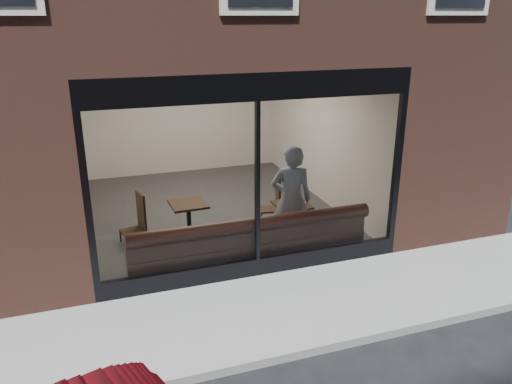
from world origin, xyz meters
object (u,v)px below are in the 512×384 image
object	(u,v)px
banquette	(250,252)
cafe_table_right	(292,205)
cafe_chair_left	(133,232)
cafe_chair_right	(269,209)
person	(291,200)
cafe_table_left	(188,204)

from	to	relation	value
banquette	cafe_table_right	bearing A→B (deg)	29.17
cafe_chair_left	cafe_chair_right	world-z (taller)	same
person	cafe_chair_right	xyz separation A→B (m)	(0.12, 1.42, -0.72)
banquette	cafe_table_left	distance (m)	1.51
cafe_table_left	cafe_chair_left	distance (m)	1.14
banquette	cafe_chair_right	size ratio (longest dim) A/B	10.74
banquette	cafe_chair_right	world-z (taller)	banquette
cafe_chair_left	banquette	bearing A→B (deg)	127.79
banquette	cafe_chair_left	bearing A→B (deg)	141.06
cafe_chair_left	cafe_chair_right	size ratio (longest dim) A/B	1.05
cafe_table_left	cafe_table_right	world-z (taller)	cafe_table_left
person	cafe_table_left	xyz separation A→B (m)	(-1.60, 0.94, -0.22)
person	banquette	bearing A→B (deg)	32.06
person	cafe_table_right	world-z (taller)	person
cafe_table_right	cafe_chair_left	bearing A→B (deg)	162.32
person	cafe_chair_left	world-z (taller)	person
cafe_chair_right	banquette	bearing A→B (deg)	69.86
cafe_table_left	cafe_table_right	xyz separation A→B (m)	(1.75, -0.64, 0.00)
cafe_table_left	cafe_chair_right	distance (m)	1.86
cafe_chair_left	cafe_chair_right	bearing A→B (deg)	171.82
person	cafe_chair_left	size ratio (longest dim) A/B	4.92
cafe_table_left	cafe_chair_right	world-z (taller)	cafe_table_left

